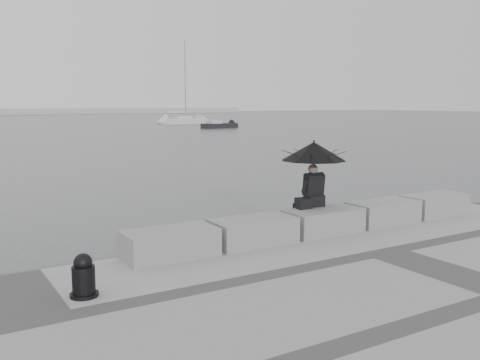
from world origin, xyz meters
TOP-DOWN VIEW (x-y plane):
  - ground at (0.00, 0.00)m, footprint 360.00×360.00m
  - stone_block_far_left at (-3.40, -0.45)m, footprint 1.60×0.80m
  - stone_block_left at (-1.70, -0.45)m, footprint 1.60×0.80m
  - stone_block_centre at (0.00, -0.45)m, footprint 1.60×0.80m
  - stone_block_right at (1.70, -0.45)m, footprint 1.60×0.80m
  - stone_block_far_right at (3.40, -0.45)m, footprint 1.60×0.80m
  - seated_person at (0.03, -0.08)m, footprint 1.36×1.36m
  - bag at (-0.30, -0.21)m, footprint 0.31×0.18m
  - mooring_bollard at (-5.18, -1.57)m, footprint 0.39×0.39m
  - sailboat_right at (28.28, 66.23)m, footprint 6.53×2.43m
  - small_motorboat at (26.25, 51.18)m, footprint 4.89×2.03m

SIDE VIEW (x-z plane):
  - ground at x=0.00m, z-range 0.00..0.00m
  - small_motorboat at x=26.25m, z-range -0.23..0.87m
  - sailboat_right at x=28.28m, z-range -5.91..6.99m
  - stone_block_far_left at x=-3.40m, z-range 0.50..1.00m
  - stone_block_left at x=-1.70m, z-range 0.50..1.00m
  - stone_block_centre at x=0.00m, z-range 0.50..1.00m
  - stone_block_right at x=1.70m, z-range 0.50..1.00m
  - stone_block_far_right at x=3.40m, z-range 0.50..1.00m
  - mooring_bollard at x=-5.18m, z-range 0.45..1.07m
  - bag at x=-0.30m, z-range 1.00..1.20m
  - seated_person at x=0.03m, z-range 1.34..2.73m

